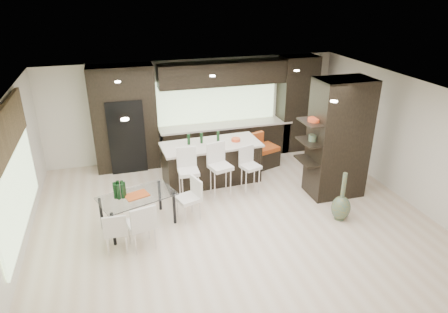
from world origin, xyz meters
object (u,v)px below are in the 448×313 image
object	(u,v)px
stool_right	(250,174)
chair_far	(116,232)
stool_mid	(220,176)
chair_end	(188,201)
stool_left	(189,181)
dining_table	(138,211)
chair_near	(141,227)
kitchen_island	(211,162)
bench	(253,159)
floor_vase	(342,197)

from	to	relation	value
stool_right	chair_far	distance (m)	3.41
stool_mid	chair_end	bearing A→B (deg)	-155.76
stool_left	chair_end	bearing A→B (deg)	-100.61
stool_mid	chair_far	size ratio (longest dim) A/B	1.34
dining_table	chair_near	size ratio (longest dim) A/B	1.65
chair_near	chair_end	size ratio (longest dim) A/B	1.08
stool_mid	stool_left	bearing A→B (deg)	165.09
kitchen_island	chair_near	world-z (taller)	kitchen_island
dining_table	chair_end	bearing A→B (deg)	-18.97
bench	dining_table	xyz separation A→B (m)	(-3.13, -1.90, 0.07)
kitchen_island	bench	size ratio (longest dim) A/B	1.65
stool_right	bench	bearing A→B (deg)	50.23
floor_vase	chair_far	distance (m)	4.51
dining_table	stool_right	bearing A→B (deg)	-3.29
floor_vase	chair_near	distance (m)	4.05
chair_far	dining_table	bearing A→B (deg)	59.38
bench	kitchen_island	bearing A→B (deg)	178.21
stool_mid	chair_far	bearing A→B (deg)	-163.67
stool_left	chair_near	size ratio (longest dim) A/B	1.14
kitchen_island	floor_vase	bearing A→B (deg)	-51.48
kitchen_island	stool_mid	xyz separation A→B (m)	(0.00, -0.84, 0.02)
stool_left	stool_right	bearing A→B (deg)	2.92
stool_right	dining_table	world-z (taller)	stool_right
kitchen_island	chair_end	bearing A→B (deg)	-122.45
stool_mid	stool_right	xyz separation A→B (m)	(0.73, 0.03, -0.07)
stool_right	bench	distance (m)	1.27
stool_right	chair_near	world-z (taller)	stool_right
kitchen_island	stool_mid	bearing A→B (deg)	-92.59
chair_near	stool_mid	bearing A→B (deg)	24.31
stool_mid	chair_near	distance (m)	2.39
stool_mid	kitchen_island	bearing A→B (deg)	75.60
chair_near	chair_far	world-z (taller)	chair_near
stool_left	chair_far	bearing A→B (deg)	-137.19
dining_table	chair_near	bearing A→B (deg)	-108.97
bench	chair_far	distance (m)	4.42
kitchen_island	stool_right	size ratio (longest dim) A/B	2.66
stool_mid	bench	bearing A→B (deg)	29.92
kitchen_island	stool_left	distance (m)	1.11
stool_left	dining_table	world-z (taller)	stool_left
stool_mid	chair_end	world-z (taller)	stool_mid
chair_near	chair_far	distance (m)	0.45
bench	dining_table	size ratio (longest dim) A/B	1.00
stool_mid	chair_end	distance (m)	1.14
dining_table	chair_far	world-z (taller)	chair_far
stool_right	chair_end	world-z (taller)	stool_right
floor_vase	chair_end	xyz separation A→B (m)	(-3.03, 0.90, -0.13)
bench	chair_near	world-z (taller)	chair_near
chair_near	chair_far	bearing A→B (deg)	163.70
chair_end	stool_mid	bearing A→B (deg)	-68.71
stool_right	stool_mid	bearing A→B (deg)	165.49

